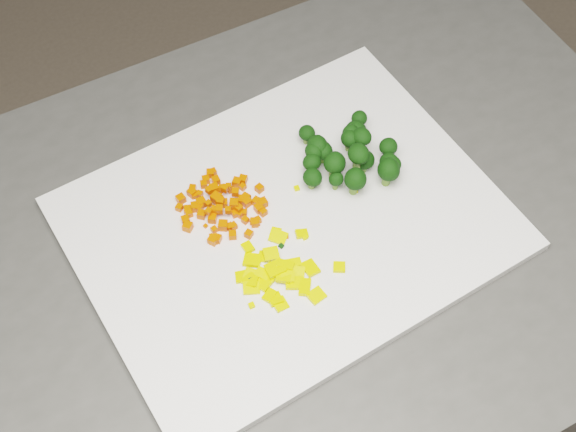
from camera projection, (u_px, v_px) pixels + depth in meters
counter_block at (291, 374)px, 1.36m from camera, size 1.08×0.81×0.90m
cutting_board at (288, 223)px, 0.98m from camera, size 0.52×0.41×0.01m
carrot_pile at (223, 198)px, 0.98m from camera, size 0.11×0.11×0.03m
pepper_pile at (285, 265)px, 0.93m from camera, size 0.13×0.13×0.02m
broccoli_pile at (350, 144)px, 1.00m from camera, size 0.13×0.13×0.06m
carrot_cube_0 at (234, 204)px, 0.97m from camera, size 0.01×0.01×0.01m
carrot_cube_1 at (206, 180)px, 1.01m from camera, size 0.01×0.01×0.01m
carrot_cube_2 at (259, 188)px, 1.00m from camera, size 0.01×0.01×0.01m
carrot_cube_3 at (220, 201)px, 0.98m from camera, size 0.01×0.01×0.01m
carrot_cube_4 at (244, 213)px, 0.98m from camera, size 0.01×0.01×0.01m
carrot_cube_5 at (195, 207)px, 0.98m from camera, size 0.01×0.01×0.01m
carrot_cube_6 at (213, 239)px, 0.96m from camera, size 0.01×0.01×0.01m
carrot_cube_7 at (214, 230)px, 0.97m from camera, size 0.01×0.01×0.01m
carrot_cube_8 at (209, 190)px, 0.98m from camera, size 0.01×0.01×0.01m
carrot_cube_9 at (243, 200)px, 0.99m from camera, size 0.01×0.01×0.01m
carrot_cube_10 at (199, 194)px, 0.99m from camera, size 0.01×0.01×0.01m
carrot_cube_11 at (230, 190)px, 1.00m from camera, size 0.01×0.01×0.01m
carrot_cube_12 at (259, 208)px, 0.98m from camera, size 0.01×0.01×0.01m
carrot_cube_13 at (213, 240)px, 0.96m from camera, size 0.01×0.01×0.01m
carrot_cube_14 at (216, 198)px, 0.98m from camera, size 0.01×0.01×0.01m
carrot_cube_15 at (230, 227)px, 0.97m from camera, size 0.01×0.01×0.01m
carrot_cube_16 at (217, 191)px, 0.99m from camera, size 0.01×0.01×0.01m
carrot_cube_17 at (257, 202)px, 0.99m from camera, size 0.01×0.01×0.01m
carrot_cube_18 at (217, 239)px, 0.96m from camera, size 0.01×0.01×0.01m
carrot_cube_19 at (225, 188)px, 0.99m from camera, size 0.01×0.01×0.01m
carrot_cube_20 at (263, 212)px, 0.98m from camera, size 0.01×0.01×0.01m
carrot_cube_21 at (199, 208)px, 0.98m from camera, size 0.01×0.01×0.01m
carrot_cube_22 at (194, 196)px, 0.99m from camera, size 0.01×0.01×0.01m
carrot_cube_23 at (219, 209)px, 0.97m from camera, size 0.01×0.01×0.01m
carrot_cube_24 at (214, 210)px, 0.97m from camera, size 0.01×0.01×0.01m
carrot_cube_25 at (245, 220)px, 0.97m from camera, size 0.01×0.01×0.01m
carrot_cube_26 at (243, 180)px, 1.01m from camera, size 0.01×0.01×0.01m
carrot_cube_27 at (243, 187)px, 1.00m from camera, size 0.01×0.01×0.01m
carrot_cube_28 at (249, 234)px, 0.96m from camera, size 0.01×0.01×0.01m
carrot_cube_29 at (204, 184)px, 1.00m from camera, size 0.01×0.01×0.01m
carrot_cube_30 at (188, 227)px, 0.97m from camera, size 0.01×0.01×0.01m
carrot_cube_31 at (201, 205)px, 0.99m from camera, size 0.01×0.01×0.01m
carrot_cube_32 at (208, 204)px, 0.98m from camera, size 0.01×0.01×0.01m
carrot_cube_33 at (196, 206)px, 0.98m from camera, size 0.01×0.01×0.01m
carrot_cube_34 at (192, 193)px, 0.99m from camera, size 0.01×0.01×0.01m
carrot_cube_35 at (235, 214)px, 0.98m from camera, size 0.01×0.01×0.01m
carrot_cube_36 at (258, 220)px, 0.97m from camera, size 0.01×0.01×0.01m
carrot_cube_37 at (237, 210)px, 0.98m from camera, size 0.01×0.01×0.01m
carrot_cube_38 at (223, 225)px, 0.97m from camera, size 0.02×0.02×0.01m
carrot_cube_39 at (233, 235)px, 0.96m from camera, size 0.01×0.01×0.01m
carrot_cube_40 at (220, 199)px, 0.98m from camera, size 0.01×0.01×0.01m
carrot_cube_41 at (256, 223)px, 0.97m from camera, size 0.01×0.01×0.01m
carrot_cube_42 at (209, 211)px, 0.97m from camera, size 0.01×0.01×0.01m
carrot_cube_43 at (229, 186)px, 0.99m from camera, size 0.01×0.01×0.01m
carrot_cube_44 at (179, 208)px, 0.98m from camera, size 0.01×0.01×0.01m
carrot_cube_45 at (228, 210)px, 0.97m from camera, size 0.01×0.01×0.01m
carrot_cube_46 at (201, 203)px, 0.99m from camera, size 0.01×0.01×0.01m
carrot_cube_47 at (210, 173)px, 1.01m from camera, size 0.01×0.01×0.01m
carrot_cube_48 at (188, 209)px, 0.98m from camera, size 0.01×0.01×0.01m
carrot_cube_49 at (253, 221)px, 0.97m from camera, size 0.01×0.01×0.01m
carrot_cube_50 at (219, 198)px, 0.99m from camera, size 0.01×0.01×0.01m
carrot_cube_51 at (221, 204)px, 0.99m from camera, size 0.01×0.01×0.01m
carrot_cube_52 at (222, 188)px, 1.00m from camera, size 0.01×0.01×0.01m
carrot_cube_53 at (236, 192)px, 0.98m from camera, size 0.01×0.01×0.01m
carrot_cube_54 at (202, 215)px, 0.98m from camera, size 0.01×0.01×0.01m
carrot_cube_55 at (224, 203)px, 0.99m from camera, size 0.01×0.01×0.01m
carrot_cube_56 at (216, 180)px, 1.00m from camera, size 0.01×0.01×0.01m
carrot_cube_57 at (193, 188)px, 1.00m from camera, size 0.01×0.01×0.01m
carrot_cube_58 at (186, 220)px, 0.97m from camera, size 0.01×0.01×0.01m
carrot_cube_59 at (239, 214)px, 0.98m from camera, size 0.01×0.01×0.01m
carrot_cube_60 at (255, 223)px, 0.97m from camera, size 0.01×0.01×0.01m
carrot_cube_61 at (181, 199)px, 0.99m from camera, size 0.01×0.01×0.01m
carrot_cube_62 at (247, 202)px, 0.99m from camera, size 0.01×0.01×0.01m
carrot_cube_63 at (213, 172)px, 1.01m from camera, size 0.01×0.01×0.01m
carrot_cube_64 at (246, 198)px, 0.99m from camera, size 0.01×0.01×0.01m
carrot_cube_65 at (189, 213)px, 0.98m from camera, size 0.01×0.01×0.01m
carrot_cube_66 at (263, 203)px, 0.99m from camera, size 0.01×0.01×0.01m
carrot_cube_67 at (233, 226)px, 0.97m from camera, size 0.01×0.01×0.01m
carrot_cube_68 at (239, 208)px, 0.97m from camera, size 0.01×0.01×0.01m
carrot_cube_69 at (212, 219)px, 0.97m from camera, size 0.01×0.01×0.01m
carrot_cube_70 at (214, 188)px, 0.99m from camera, size 0.01×0.01×0.01m
carrot_cube_71 at (237, 182)px, 1.00m from camera, size 0.01×0.01×0.01m
pepper_chunk_0 at (265, 256)px, 0.95m from camera, size 0.02×0.02×0.01m
pepper_chunk_1 at (305, 287)px, 0.92m from camera, size 0.02×0.03×0.01m
pepper_chunk_2 at (297, 272)px, 0.93m from camera, size 0.02×0.02×0.01m
pepper_chunk_3 at (316, 296)px, 0.92m from camera, size 0.02×0.02×0.01m
pepper_chunk_4 at (278, 273)px, 0.93m from camera, size 0.02×0.02×0.01m
pepper_chunk_5 at (294, 283)px, 0.93m from camera, size 0.03×0.03×0.01m
pepper_chunk_6 at (292, 263)px, 0.94m from camera, size 0.02×0.02×0.00m
pepper_chunk_7 at (284, 276)px, 0.93m from camera, size 0.03×0.03×0.01m
pepper_chunk_8 at (264, 282)px, 0.93m from camera, size 0.03×0.02×0.01m
pepper_chunk_9 at (339, 267)px, 0.94m from camera, size 0.02×0.02×0.01m
pepper_chunk_10 at (302, 234)px, 0.96m from camera, size 0.02×0.02×0.01m
pepper_chunk_11 at (275, 233)px, 0.96m from camera, size 0.02×0.02×0.00m
pepper_chunk_12 at (251, 280)px, 0.93m from camera, size 0.02×0.02×0.01m
pepper_chunk_13 at (244, 276)px, 0.93m from camera, size 0.02×0.02×0.01m
pepper_chunk_14 at (280, 304)px, 0.91m from camera, size 0.02×0.02×0.01m
pepper_chunk_15 at (252, 260)px, 0.94m from camera, size 0.03×0.03×0.01m
pepper_chunk_16 at (249, 277)px, 0.93m from camera, size 0.02×0.02×0.01m
pepper_chunk_17 at (286, 272)px, 0.93m from camera, size 0.02×0.02×0.01m
pepper_chunk_18 at (278, 237)px, 0.96m from camera, size 0.03×0.03×0.01m
pepper_chunk_19 at (310, 268)px, 0.94m from camera, size 0.02×0.02×0.01m
pepper_chunk_20 at (248, 247)px, 0.95m from camera, size 0.01×0.02×0.01m
pepper_chunk_21 at (264, 275)px, 0.93m from camera, size 0.02×0.03×0.01m
pepper_chunk_22 at (270, 296)px, 0.92m from camera, size 0.02×0.02×0.01m
pepper_chunk_23 at (275, 269)px, 0.93m from camera, size 0.02×0.02×0.01m
pepper_chunk_24 at (275, 299)px, 0.91m from camera, size 0.02×0.02×0.01m
pepper_chunk_25 at (271, 254)px, 0.94m from camera, size 0.02×0.02×0.01m
pepper_chunk_26 at (285, 266)px, 0.93m from camera, size 0.02×0.02×0.01m
pepper_chunk_27 at (288, 276)px, 0.93m from camera, size 0.02×0.02×0.01m
pepper_chunk_28 at (251, 288)px, 0.92m from camera, size 0.02×0.02×0.01m
pepper_chunk_29 at (285, 265)px, 0.93m from camera, size 0.02×0.02×0.01m
broccoli_floret_0 at (349, 142)px, 1.01m from camera, size 0.03×0.03×0.03m
broccoli_floret_1 at (317, 149)px, 1.02m from camera, size 0.04×0.04×0.03m
broccoli_floret_2 at (357, 158)px, 0.98m from camera, size 0.04×0.04×0.04m
broccoli_floret_3 at (312, 180)px, 0.99m from camera, size 0.03×0.03×0.03m
broccoli_floret_4 at (364, 163)px, 1.01m from camera, size 0.03×0.03×0.03m
broccoli_floret_5 at (365, 162)px, 1.01m from camera, size 0.03×0.03×0.03m
broccoli_floret_6 at (387, 151)px, 1.01m from camera, size 0.03×0.03×0.03m
broccoli_floret_7 at (334, 167)px, 1.00m from camera, size 0.04×0.04×0.04m
broccoli_floret_8 at (358, 123)px, 1.04m from camera, size 0.03×0.03×0.04m
broccoli_floret_9 at (354, 183)px, 0.98m from camera, size 0.04×0.04×0.04m
broccoli_floret_10 at (361, 140)px, 1.00m from camera, size 0.03×0.03×0.03m
broccoli_floret_11 at (387, 174)px, 0.99m from camera, size 0.04×0.04×0.04m
broccoli_floret_12 at (355, 135)px, 1.03m from camera, size 0.04×0.04×0.04m
broccoli_floret_13 at (350, 136)px, 1.02m from camera, size 0.03×0.03×0.03m
broccoli_floret_14 at (313, 155)px, 1.01m from camera, size 0.03×0.03×0.03m
broccoli_floret_15 at (306, 136)px, 1.03m from camera, size 0.03×0.03×0.03m
broccoli_floret_16 at (335, 182)px, 0.99m from camera, size 0.03×0.03×0.03m
broccoli_floret_17 at (322, 153)px, 1.02m from camera, size 0.03×0.03×0.03m
broccoli_floret_18 at (388, 167)px, 1.00m from camera, size 0.03×0.03×0.03m
broccoli_floret_19 at (392, 168)px, 1.00m from camera, size 0.03×0.03×0.03m
broccoli_floret_20 at (311, 165)px, 1.00m from camera, size 0.03×0.03×0.03m
stray_bit_0 at (305, 237)px, 0.96m from camera, size 0.01×0.01×0.00m
stray_bit_1 at (281, 246)px, 0.95m from camera, size 0.01×0.01×0.00m
stray_bit_2 at (331, 170)px, 1.02m from camera, size 0.01×0.01×0.00m
stray_bit_3 at (252, 281)px, 0.93m from camera, size 0.01×0.01×0.01m
stray_bit_4 at (287, 237)px, 0.96m from camera, size 0.01×0.01×0.00m
stray_bit_5 at (297, 188)px, 1.00m from camera, size 0.01×0.01×0.00m
stray_bit_6 at (355, 191)px, 1.00m from camera, size 0.01×0.01×0.00m
stray_bit_7 at (252, 305)px, 0.91m from camera, size 0.01×0.01×0.00m
stray_bit_8 at (220, 200)px, 0.99m from camera, size 0.01×0.01×0.00m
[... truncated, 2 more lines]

